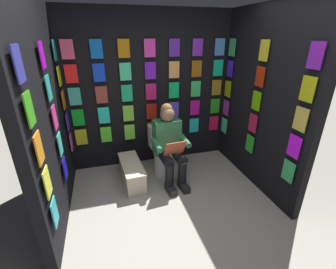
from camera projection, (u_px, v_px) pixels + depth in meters
ground_plane at (191, 244)px, 2.53m from camera, size 30.00×30.00×0.00m
display_wall_back at (150, 92)px, 3.80m from camera, size 2.74×0.14×2.47m
display_wall_left at (261, 101)px, 3.24m from camera, size 0.14×1.94×2.47m
display_wall_right at (47, 119)px, 2.56m from camera, size 0.14×1.94×2.47m
toilet at (165, 154)px, 3.74m from camera, size 0.42×0.57×0.77m
person_reading at (169, 144)px, 3.44m from camera, size 0.55×0.71×1.19m
comic_longbox_near at (132, 172)px, 3.53m from camera, size 0.34×0.82×0.33m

